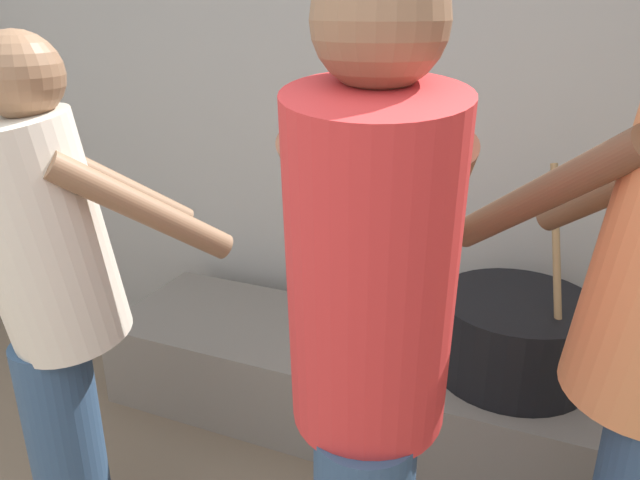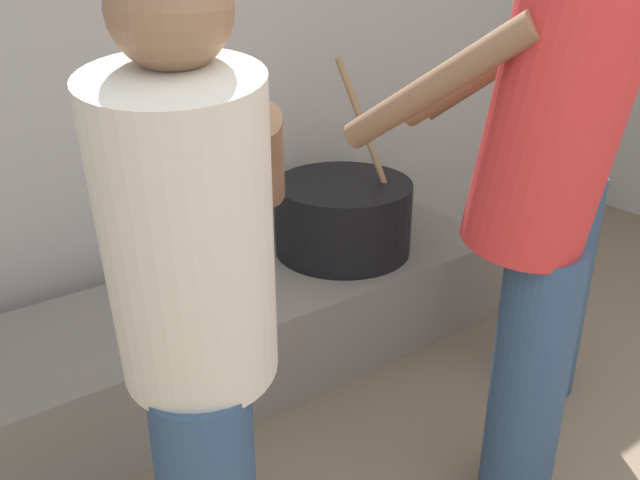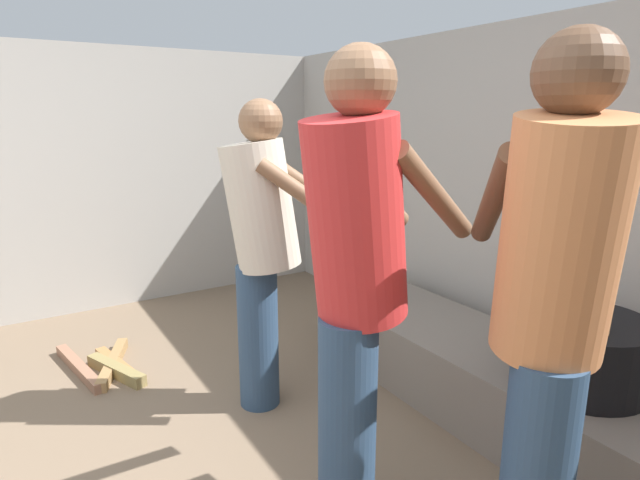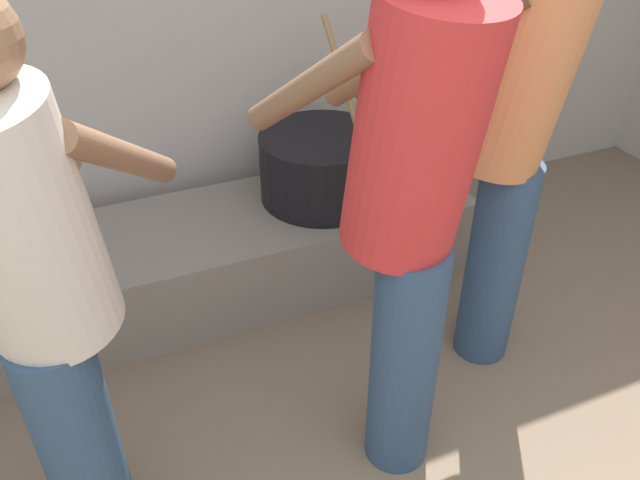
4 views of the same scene
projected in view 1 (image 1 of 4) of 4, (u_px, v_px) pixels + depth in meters
block_enclosure_rear at (438, 161)px, 2.52m from camera, size 5.47×0.20×1.92m
hearth_ledge at (375, 386)px, 2.38m from camera, size 2.15×0.60×0.35m
cooking_pot_main at (514, 336)px, 2.11m from camera, size 0.53×0.53×0.74m
cook_in_cream_shirt at (54, 296)px, 1.57m from camera, size 0.62×0.71×1.51m
cook_in_red_shirt at (369, 355)px, 1.14m from camera, size 0.50×0.74×1.65m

